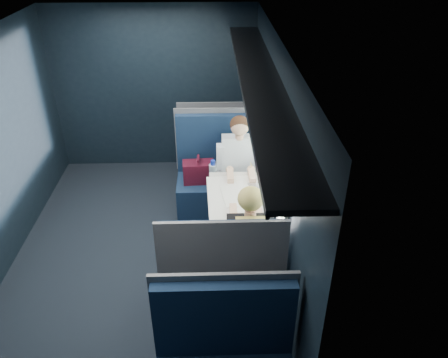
{
  "coord_description": "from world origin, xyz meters",
  "views": [
    {
      "loc": [
        0.78,
        -3.77,
        3.22
      ],
      "look_at": [
        0.9,
        0.0,
        0.95
      ],
      "focal_mm": 35.0,
      "sensor_mm": 36.0,
      "label": 1
    }
  ],
  "objects_px": {
    "bottle_small": "(262,171)",
    "cup": "(261,176)",
    "seat_row_front": "(217,147)",
    "man": "(239,165)",
    "woman": "(249,240)",
    "table": "(237,202)",
    "seat_bay_far": "(221,280)",
    "laptop": "(269,185)",
    "seat_bay_near": "(217,179)"
  },
  "relations": [
    {
      "from": "seat_row_front",
      "to": "laptop",
      "type": "bearing_deg",
      "value": -72.78
    },
    {
      "from": "man",
      "to": "woman",
      "type": "bearing_deg",
      "value": -90.0
    },
    {
      "from": "man",
      "to": "seat_row_front",
      "type": "bearing_deg",
      "value": 102.83
    },
    {
      "from": "seat_bay_far",
      "to": "laptop",
      "type": "relative_size",
      "value": 3.31
    },
    {
      "from": "seat_bay_far",
      "to": "seat_row_front",
      "type": "xyz_separation_m",
      "value": [
        0.0,
        2.67,
        -0.0
      ]
    },
    {
      "from": "seat_bay_near",
      "to": "woman",
      "type": "height_order",
      "value": "woman"
    },
    {
      "from": "table",
      "to": "woman",
      "type": "height_order",
      "value": "woman"
    },
    {
      "from": "cup",
      "to": "seat_row_front",
      "type": "bearing_deg",
      "value": 107.53
    },
    {
      "from": "seat_bay_far",
      "to": "bottle_small",
      "type": "distance_m",
      "value": 1.38
    },
    {
      "from": "seat_bay_far",
      "to": "woman",
      "type": "height_order",
      "value": "woman"
    },
    {
      "from": "seat_bay_far",
      "to": "man",
      "type": "height_order",
      "value": "man"
    },
    {
      "from": "man",
      "to": "bottle_small",
      "type": "distance_m",
      "value": 0.43
    },
    {
      "from": "cup",
      "to": "table",
      "type": "bearing_deg",
      "value": -131.44
    },
    {
      "from": "seat_row_front",
      "to": "man",
      "type": "height_order",
      "value": "man"
    },
    {
      "from": "bottle_small",
      "to": "cup",
      "type": "bearing_deg",
      "value": -114.61
    },
    {
      "from": "seat_bay_near",
      "to": "man",
      "type": "relative_size",
      "value": 0.95
    },
    {
      "from": "woman",
      "to": "seat_row_front",
      "type": "bearing_deg",
      "value": 95.7
    },
    {
      "from": "table",
      "to": "laptop",
      "type": "relative_size",
      "value": 2.63
    },
    {
      "from": "seat_row_front",
      "to": "table",
      "type": "bearing_deg",
      "value": -84.2
    },
    {
      "from": "laptop",
      "to": "seat_row_front",
      "type": "bearing_deg",
      "value": 107.22
    },
    {
      "from": "woman",
      "to": "cup",
      "type": "relative_size",
      "value": 14.41
    },
    {
      "from": "woman",
      "to": "laptop",
      "type": "height_order",
      "value": "woman"
    },
    {
      "from": "laptop",
      "to": "cup",
      "type": "bearing_deg",
      "value": 105.1
    },
    {
      "from": "table",
      "to": "man",
      "type": "relative_size",
      "value": 0.76
    },
    {
      "from": "seat_row_front",
      "to": "cup",
      "type": "relative_size",
      "value": 12.65
    },
    {
      "from": "seat_row_front",
      "to": "cup",
      "type": "bearing_deg",
      "value": -72.47
    },
    {
      "from": "bottle_small",
      "to": "cup",
      "type": "height_order",
      "value": "bottle_small"
    },
    {
      "from": "seat_bay_far",
      "to": "bottle_small",
      "type": "height_order",
      "value": "seat_bay_far"
    },
    {
      "from": "woman",
      "to": "bottle_small",
      "type": "relative_size",
      "value": 6.63
    },
    {
      "from": "bottle_small",
      "to": "seat_bay_far",
      "type": "bearing_deg",
      "value": -111.37
    },
    {
      "from": "table",
      "to": "bottle_small",
      "type": "bearing_deg",
      "value": 49.77
    },
    {
      "from": "table",
      "to": "bottle_small",
      "type": "height_order",
      "value": "bottle_small"
    },
    {
      "from": "seat_row_front",
      "to": "woman",
      "type": "xyz_separation_m",
      "value": [
        0.25,
        -2.5,
        0.32
      ]
    },
    {
      "from": "seat_row_front",
      "to": "bottle_small",
      "type": "xyz_separation_m",
      "value": [
        0.48,
        -1.44,
        0.42
      ]
    },
    {
      "from": "seat_bay_far",
      "to": "man",
      "type": "bearing_deg",
      "value": 80.97
    },
    {
      "from": "bottle_small",
      "to": "cup",
      "type": "distance_m",
      "value": 0.05
    },
    {
      "from": "seat_row_front",
      "to": "cup",
      "type": "distance_m",
      "value": 1.59
    },
    {
      "from": "seat_bay_near",
      "to": "man",
      "type": "bearing_deg",
      "value": -32.84
    },
    {
      "from": "man",
      "to": "woman",
      "type": "relative_size",
      "value": 1.0
    },
    {
      "from": "table",
      "to": "woman",
      "type": "relative_size",
      "value": 0.76
    },
    {
      "from": "cup",
      "to": "bottle_small",
      "type": "bearing_deg",
      "value": 65.39
    },
    {
      "from": "laptop",
      "to": "bottle_small",
      "type": "xyz_separation_m",
      "value": [
        -0.05,
        0.25,
        0.02
      ]
    },
    {
      "from": "table",
      "to": "bottle_small",
      "type": "distance_m",
      "value": 0.49
    },
    {
      "from": "seat_bay_near",
      "to": "woman",
      "type": "distance_m",
      "value": 1.63
    },
    {
      "from": "laptop",
      "to": "bottle_small",
      "type": "bearing_deg",
      "value": 100.29
    },
    {
      "from": "seat_bay_near",
      "to": "bottle_small",
      "type": "bearing_deg",
      "value": -46.34
    },
    {
      "from": "table",
      "to": "seat_row_front",
      "type": "relative_size",
      "value": 0.86
    },
    {
      "from": "woman",
      "to": "laptop",
      "type": "bearing_deg",
      "value": 71.17
    },
    {
      "from": "seat_bay_near",
      "to": "woman",
      "type": "relative_size",
      "value": 0.95
    },
    {
      "from": "seat_row_front",
      "to": "man",
      "type": "bearing_deg",
      "value": -77.17
    }
  ]
}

